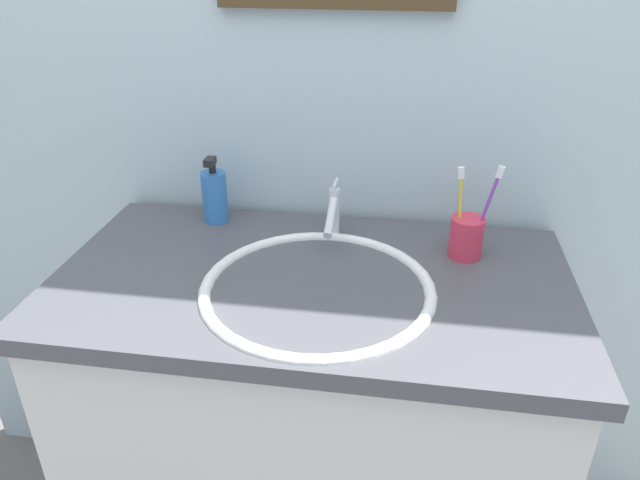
% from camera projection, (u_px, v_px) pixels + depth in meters
% --- Properties ---
extents(tiled_wall_back, '(2.22, 0.04, 2.40)m').
position_uv_depth(tiled_wall_back, '(335.00, 91.00, 1.31)').
color(tiled_wall_back, silver).
rests_on(tiled_wall_back, ground).
extents(vanity_counter, '(1.02, 0.56, 0.91)m').
position_uv_depth(vanity_counter, '(313.00, 443.00, 1.37)').
color(vanity_counter, silver).
rests_on(vanity_counter, ground).
extents(sink_basin, '(0.45, 0.45, 0.13)m').
position_uv_depth(sink_basin, '(318.00, 310.00, 1.14)').
color(sink_basin, white).
rests_on(sink_basin, vanity_counter).
extents(faucet, '(0.02, 0.15, 0.12)m').
position_uv_depth(faucet, '(333.00, 212.00, 1.28)').
color(faucet, silver).
rests_on(faucet, sink_basin).
extents(toothbrush_cup, '(0.07, 0.07, 0.09)m').
position_uv_depth(toothbrush_cup, '(466.00, 237.00, 1.22)').
color(toothbrush_cup, '#D8334C').
rests_on(toothbrush_cup, vanity_counter).
extents(toothbrush_purple, '(0.05, 0.02, 0.20)m').
position_uv_depth(toothbrush_purple, '(487.00, 206.00, 1.18)').
color(toothbrush_purple, purple).
rests_on(toothbrush_purple, toothbrush_cup).
extents(toothbrush_yellow, '(0.03, 0.01, 0.19)m').
position_uv_depth(toothbrush_yellow, '(460.00, 205.00, 1.19)').
color(toothbrush_yellow, yellow).
rests_on(toothbrush_yellow, toothbrush_cup).
extents(soap_dispenser, '(0.06, 0.06, 0.16)m').
position_uv_depth(soap_dispenser, '(215.00, 196.00, 1.36)').
color(soap_dispenser, '#3372BF').
rests_on(soap_dispenser, vanity_counter).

